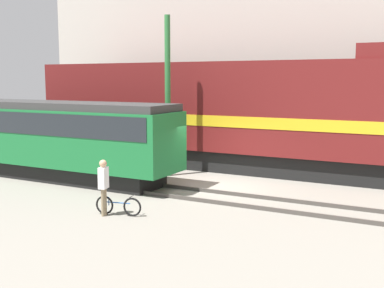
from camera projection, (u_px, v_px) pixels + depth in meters
name	position (u px, v px, depth m)	size (l,w,h in m)	color
ground_plane	(215.00, 187.00, 19.51)	(120.00, 120.00, 0.00)	gray
track_near	(195.00, 194.00, 17.97)	(60.00, 1.51, 0.14)	#47423D
track_far	(250.00, 169.00, 22.92)	(60.00, 1.51, 0.14)	#47423D
building_backdrop	(292.00, 50.00, 27.82)	(30.18, 6.00, 12.01)	#B7B2A8
freight_locomotive	(218.00, 113.00, 23.36)	(19.32, 3.04, 5.73)	black
streetcar	(45.00, 134.00, 21.21)	(12.94, 2.54, 3.37)	black
bicycle	(118.00, 206.00, 15.38)	(1.54, 0.53, 0.67)	black
person	(103.00, 181.00, 15.24)	(0.29, 0.40, 1.81)	#8C7A5B
utility_pole_left	(168.00, 97.00, 21.30)	(0.25, 0.25, 7.10)	#2D7238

